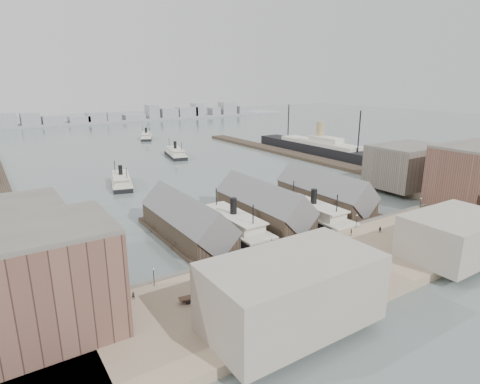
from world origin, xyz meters
TOP-DOWN VIEW (x-y plane):
  - ground at (0.00, 0.00)m, footprint 900.00×900.00m
  - quay at (0.00, -20.00)m, footprint 180.00×30.00m
  - seawall at (0.00, -5.20)m, footprint 180.00×1.20m
  - east_wharf at (78.00, 90.00)m, footprint 10.00×180.00m
  - ferry_shed_west at (-26.00, 16.88)m, footprint 14.00×42.00m
  - ferry_shed_center at (0.00, 16.88)m, footprint 14.00×42.00m
  - ferry_shed_east at (26.00, 16.88)m, footprint 14.00×42.00m
  - warehouse_west_front at (-70.00, -12.00)m, footprint 32.00×18.00m
  - warehouse_west_back at (-70.00, 18.00)m, footprint 26.00×20.00m
  - warehouse_east_front at (66.00, -12.00)m, footprint 30.00×18.00m
  - warehouse_east_back at (68.00, 15.00)m, footprint 28.00×20.00m
  - street_bldg_center at (20.00, -32.00)m, footprint 24.00×16.00m
  - street_bldg_west at (-30.00, -32.00)m, footprint 30.00×16.00m
  - lamp_post_far_w at (-45.00, -7.00)m, footprint 0.44×0.44m
  - lamp_post_near_w at (-15.00, -7.00)m, footprint 0.44×0.44m
  - lamp_post_near_e at (15.00, -7.00)m, footprint 0.44×0.44m
  - lamp_post_far_e at (45.00, -7.00)m, footprint 0.44×0.44m
  - far_shore at (-2.07, 334.14)m, footprint 500.00×40.00m
  - ferry_docked_west at (-13.00, 13.48)m, footprint 9.07×30.22m
  - ferry_docked_east at (13.00, 8.40)m, footprint 8.92×29.73m
  - ferry_open_near at (-24.18, 82.11)m, footprint 13.57×26.56m
  - ferry_open_mid at (20.45, 127.58)m, footprint 12.82×27.14m
  - ferry_open_far at (30.93, 201.34)m, footprint 16.04×25.42m
  - ocean_steamer at (92.00, 87.76)m, footprint 12.99×94.92m
  - tram at (57.29, -15.43)m, footprint 3.43×9.69m
  - horse_cart_left at (-40.51, -16.10)m, footprint 4.84×2.24m
  - horse_cart_center at (-6.32, -16.14)m, footprint 4.91×1.64m
  - horse_cart_right at (24.29, -21.33)m, footprint 4.82×2.43m
  - pedestrian_0 at (-50.23, -9.72)m, footprint 0.70×0.62m
  - pedestrian_1 at (-35.25, -23.86)m, footprint 0.86×0.69m
  - pedestrian_2 at (-25.83, -9.76)m, footprint 1.11×0.69m
  - pedestrian_3 at (-12.23, -22.57)m, footprint 0.91×1.00m
  - pedestrian_4 at (2.82, -15.77)m, footprint 0.55×0.82m
  - pedestrian_5 at (13.74, -21.64)m, footprint 0.73×0.68m
  - pedestrian_6 at (17.63, -13.04)m, footprint 0.74×0.91m
  - pedestrian_7 at (27.72, -21.47)m, footprint 1.21×1.28m
  - pedestrian_8 at (35.51, -15.35)m, footprint 1.03×0.59m
  - pedestrian_10 at (9.45, -10.14)m, footprint 1.13×0.97m

SIDE VIEW (x-z plane):
  - ground at x=0.00m, z-range 0.00..0.00m
  - east_wharf at x=78.00m, z-range 0.00..1.60m
  - quay at x=0.00m, z-range 0.00..2.00m
  - seawall at x=0.00m, z-range 0.00..2.30m
  - ferry_open_far at x=30.93m, z-range -2.32..6.41m
  - ferry_open_near at x=-24.18m, z-range -2.42..6.68m
  - ferry_open_mid at x=20.45m, z-range -2.48..6.85m
  - ferry_docked_east at x=13.00m, z-range -2.82..7.80m
  - ferry_docked_west at x=-13.00m, z-range -2.87..7.93m
  - pedestrian_0 at x=-50.23m, z-range 2.00..3.57m
  - pedestrian_5 at x=13.74m, z-range 2.00..3.62m
  - horse_cart_center at x=-6.32m, z-range 2.01..3.63m
  - pedestrian_4 at x=2.82m, z-range 2.00..3.64m
  - pedestrian_3 at x=-12.23m, z-range 2.00..3.64m
  - pedestrian_8 at x=35.51m, z-range 2.00..3.65m
  - horse_cart_right at x=24.29m, z-range 2.00..3.65m
  - pedestrian_2 at x=-25.83m, z-range 2.00..3.66m
  - horse_cart_left at x=-40.51m, z-range 2.00..3.67m
  - pedestrian_1 at x=-35.25m, z-range 2.00..3.68m
  - pedestrian_7 at x=27.72m, z-range 2.00..3.74m
  - pedestrian_6 at x=17.63m, z-range 2.00..3.76m
  - pedestrian_10 at x=9.45m, z-range 2.00..3.82m
  - tram at x=57.29m, z-range 2.04..5.41m
  - far_shore at x=-2.07m, z-range -3.96..11.77m
  - ocean_steamer at x=92.00m, z-range -5.41..13.57m
  - ferry_shed_west at x=-26.00m, z-range -1.66..10.94m
  - ferry_shed_center at x=0.00m, z-range -1.66..10.94m
  - ferry_shed_east at x=26.00m, z-range -1.66..10.94m
  - lamp_post_far_w at x=-45.00m, z-range 2.75..6.67m
  - lamp_post_near_w at x=-15.00m, z-range 2.75..6.67m
  - lamp_post_near_e at x=15.00m, z-range 2.75..6.67m
  - lamp_post_far_e at x=45.00m, z-range 2.75..6.67m
  - street_bldg_center at x=20.00m, z-range 2.00..12.00m
  - street_bldg_west at x=-30.00m, z-range 2.00..14.00m
  - warehouse_west_back at x=-70.00m, z-range 2.00..16.00m
  - warehouse_east_back at x=68.00m, z-range 2.00..17.00m
  - warehouse_west_front at x=-70.00m, z-range 2.00..20.00m
  - warehouse_east_front at x=66.00m, z-range 2.00..21.00m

